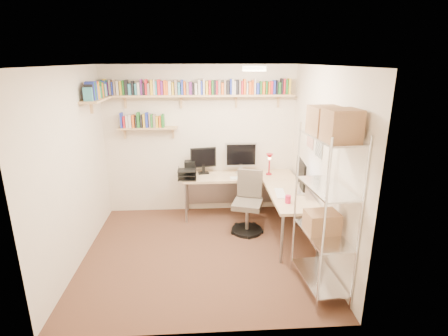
% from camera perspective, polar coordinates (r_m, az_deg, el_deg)
% --- Properties ---
extents(ground, '(3.20, 3.20, 0.00)m').
position_cam_1_polar(ground, '(5.01, -3.61, -13.58)').
color(ground, '#482B1F').
rests_on(ground, ground).
extents(room_shell, '(3.24, 3.04, 2.52)m').
position_cam_1_polar(room_shell, '(4.42, -3.93, 3.92)').
color(room_shell, beige).
rests_on(room_shell, ground).
extents(wall_shelves, '(3.12, 1.09, 0.80)m').
position_cam_1_polar(wall_shelves, '(5.64, -8.50, 11.67)').
color(wall_shelves, tan).
rests_on(wall_shelves, ground).
extents(corner_desk, '(1.95, 1.86, 1.25)m').
position_cam_1_polar(corner_desk, '(5.62, 3.18, -2.01)').
color(corner_desk, beige).
rests_on(corner_desk, ground).
extents(office_chair, '(0.53, 0.54, 0.95)m').
position_cam_1_polar(office_chair, '(5.43, 3.92, -6.28)').
color(office_chair, black).
rests_on(office_chair, ground).
extents(wire_rack, '(0.47, 0.86, 2.12)m').
position_cam_1_polar(wire_rack, '(3.84, 16.68, -0.10)').
color(wire_rack, silver).
rests_on(wire_rack, ground).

